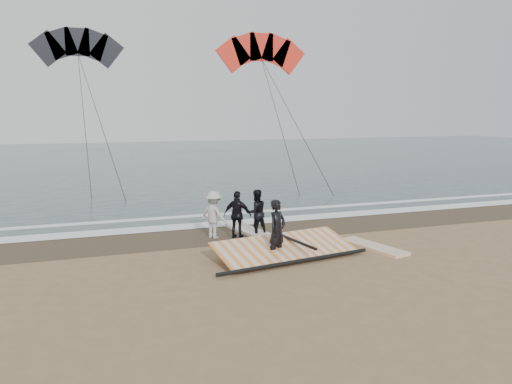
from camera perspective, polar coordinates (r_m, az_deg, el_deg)
ground at (r=13.24m, az=8.97°, el=-8.54°), size 120.00×120.00×0.00m
sea at (r=44.66m, az=-11.58°, el=3.73°), size 120.00×54.00×0.02m
wet_sand at (r=17.18m, az=1.82°, el=-4.33°), size 120.00×2.80×0.01m
foam_near at (r=18.45m, az=0.24°, el=-3.32°), size 120.00×0.90×0.01m
foam_far at (r=20.03m, az=-1.40°, el=-2.34°), size 120.00×0.45×0.01m
man_main at (r=13.60m, az=2.44°, el=-4.33°), size 0.72×0.66×1.66m
board_white at (r=15.28m, az=13.20°, el=-6.10°), size 1.17×2.38×0.09m
board_cream at (r=16.77m, az=-0.67°, el=-4.49°), size 1.14×2.52×0.10m
trio_cluster at (r=16.03m, az=-2.56°, el=-2.53°), size 2.32×1.27×1.53m
sail_rig at (r=14.03m, az=2.90°, el=-6.59°), size 4.58×2.35×0.51m
kite_red at (r=37.80m, az=0.64°, el=15.33°), size 7.78×7.28×16.43m
kite_dark at (r=40.04m, az=-19.70°, el=15.03°), size 7.38×8.70×19.12m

